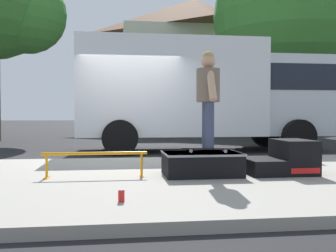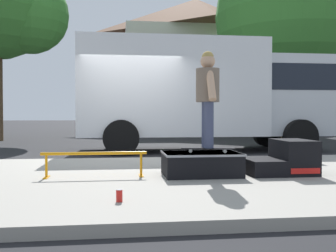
# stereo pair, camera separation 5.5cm
# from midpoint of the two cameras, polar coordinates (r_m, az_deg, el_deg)

# --- Properties ---
(ground_plane) EXTENTS (140.00, 140.00, 0.00)m
(ground_plane) POSITION_cam_midpoint_polar(r_m,az_deg,el_deg) (8.76, -5.40, -5.04)
(ground_plane) COLOR black
(sidewalk_slab) EXTENTS (50.00, 5.00, 0.12)m
(sidewalk_slab) POSITION_cam_midpoint_polar(r_m,az_deg,el_deg) (5.79, -4.22, -7.87)
(sidewalk_slab) COLOR gray
(sidewalk_slab) RESTS_ON ground
(skate_box) EXTENTS (1.12, 0.82, 0.34)m
(skate_box) POSITION_cam_midpoint_polar(r_m,az_deg,el_deg) (5.82, 4.64, -5.39)
(skate_box) COLOR black
(skate_box) RESTS_ON sidewalk_slab
(kicker_ramp) EXTENTS (1.00, 0.79, 0.52)m
(kicker_ramp) POSITION_cam_midpoint_polar(r_m,az_deg,el_deg) (6.22, 16.33, -4.72)
(kicker_ramp) COLOR black
(kicker_ramp) RESTS_ON sidewalk_slab
(grind_rail) EXTENTS (1.51, 0.28, 0.36)m
(grind_rail) POSITION_cam_midpoint_polar(r_m,az_deg,el_deg) (5.74, -10.92, -4.62)
(grind_rail) COLOR orange
(grind_rail) RESTS_ON sidewalk_slab
(skateboard) EXTENTS (0.80, 0.35, 0.07)m
(skateboard) POSITION_cam_midpoint_polar(r_m,az_deg,el_deg) (5.82, 5.58, -3.28)
(skateboard) COLOR black
(skateboard) RESTS_ON skate_box
(skater_kid) EXTENTS (0.35, 0.73, 1.42)m
(skater_kid) POSITION_cam_midpoint_polar(r_m,az_deg,el_deg) (5.81, 5.61, 5.10)
(skater_kid) COLOR #3F4766
(skater_kid) RESTS_ON skateboard
(soda_can) EXTENTS (0.07, 0.07, 0.13)m
(soda_can) POSITION_cam_midpoint_polar(r_m,az_deg,el_deg) (4.09, -7.22, -10.09)
(soda_can) COLOR red
(soda_can) RESTS_ON sidewalk_slab
(box_truck) EXTENTS (6.91, 2.63, 3.05)m
(box_truck) POSITION_cam_midpoint_polar(r_m,az_deg,el_deg) (11.19, 5.00, 5.12)
(box_truck) COLOR white
(box_truck) RESTS_ON ground
(street_tree_main) EXTENTS (6.89, 6.26, 8.38)m
(street_tree_main) POSITION_cam_midpoint_polar(r_m,az_deg,el_deg) (18.28, 17.89, 14.34)
(street_tree_main) COLOR brown
(street_tree_main) RESTS_ON ground
(house_behind) EXTENTS (9.54, 8.23, 8.40)m
(house_behind) POSITION_cam_midpoint_polar(r_m,az_deg,el_deg) (25.15, 3.72, 8.97)
(house_behind) COLOR beige
(house_behind) RESTS_ON ground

